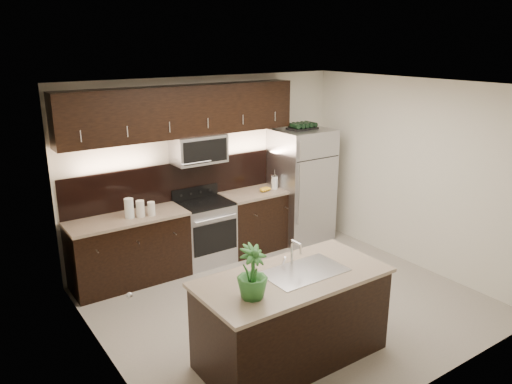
{
  "coord_description": "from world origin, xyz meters",
  "views": [
    {
      "loc": [
        -3.53,
        -4.41,
        3.18
      ],
      "look_at": [
        -0.12,
        0.55,
        1.35
      ],
      "focal_mm": 35.0,
      "sensor_mm": 36.0,
      "label": 1
    }
  ],
  "objects": [
    {
      "name": "island",
      "position": [
        -0.67,
        -0.91,
        0.47
      ],
      "size": [
        1.96,
        0.96,
        0.94
      ],
      "color": "black",
      "rests_on": "ground"
    },
    {
      "name": "bananas",
      "position": [
        0.72,
        1.61,
        0.97
      ],
      "size": [
        0.23,
        0.2,
        0.06
      ],
      "primitive_type": "ellipsoid",
      "rotation": [
        0.0,
        0.0,
        0.21
      ],
      "color": "gold",
      "rests_on": "counter_run"
    },
    {
      "name": "sink_faucet",
      "position": [
        -0.52,
        -0.9,
        0.96
      ],
      "size": [
        0.84,
        0.5,
        0.28
      ],
      "color": "silver",
      "rests_on": "island"
    },
    {
      "name": "counter_run",
      "position": [
        -0.46,
        1.69,
        0.47
      ],
      "size": [
        3.51,
        0.65,
        0.94
      ],
      "color": "black",
      "rests_on": "ground"
    },
    {
      "name": "room_walls",
      "position": [
        -0.11,
        -0.04,
        1.7
      ],
      "size": [
        4.52,
        4.02,
        2.71
      ],
      "color": "beige",
      "rests_on": "ground"
    },
    {
      "name": "french_press",
      "position": [
        0.99,
        1.64,
        1.05
      ],
      "size": [
        0.11,
        0.11,
        0.31
      ],
      "rotation": [
        0.0,
        0.0,
        -0.39
      ],
      "color": "silver",
      "rests_on": "counter_run"
    },
    {
      "name": "upper_fixtures",
      "position": [
        -0.43,
        1.84,
        2.14
      ],
      "size": [
        3.49,
        0.4,
        1.66
      ],
      "color": "black",
      "rests_on": "counter_run"
    },
    {
      "name": "plant",
      "position": [
        -1.25,
        -1.05,
        1.19
      ],
      "size": [
        0.35,
        0.35,
        0.5
      ],
      "primitive_type": "imported",
      "rotation": [
        0.0,
        0.0,
        0.28
      ],
      "color": "#2A6528",
      "rests_on": "island"
    },
    {
      "name": "canisters",
      "position": [
        -1.29,
        1.61,
        1.06
      ],
      "size": [
        0.39,
        0.19,
        0.26
      ],
      "rotation": [
        0.0,
        0.0,
        -0.27
      ],
      "color": "silver",
      "rests_on": "counter_run"
    },
    {
      "name": "refrigerator",
      "position": [
        1.52,
        1.63,
        0.92
      ],
      "size": [
        0.89,
        0.8,
        1.84
      ],
      "primitive_type": "cube",
      "color": "#B2B2B7",
      "rests_on": "ground"
    },
    {
      "name": "wine_rack",
      "position": [
        1.52,
        1.63,
        1.89
      ],
      "size": [
        0.45,
        0.28,
        0.11
      ],
      "color": "black",
      "rests_on": "refrigerator"
    },
    {
      "name": "ground",
      "position": [
        0.0,
        0.0,
        0.0
      ],
      "size": [
        4.5,
        4.5,
        0.0
      ],
      "primitive_type": "plane",
      "color": "gray",
      "rests_on": "ground"
    }
  ]
}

